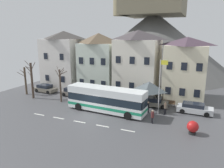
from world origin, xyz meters
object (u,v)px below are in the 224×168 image
object	(u,v)px
bus_shelter	(149,87)
parked_car_02	(45,88)
parked_car_01	(154,102)
pedestrian_00	(148,107)
flagpole	(160,83)
harbour_buoy	(193,127)
transit_bus	(106,100)
townhouse_03	(185,69)
public_bench	(168,103)
bare_tree_02	(25,80)
townhouse_02	(138,63)
parked_car_03	(73,92)
pedestrian_01	(152,116)
pedestrian_02	(165,108)
townhouse_00	(65,59)
bare_tree_01	(60,84)
townhouse_01	(99,63)
parked_car_00	(194,108)
hilltop_castle	(153,40)
bare_tree_00	(32,80)

from	to	relation	value
bus_shelter	parked_car_02	size ratio (longest dim) A/B	0.92
parked_car_01	pedestrian_00	bearing A→B (deg)	-98.47
flagpole	harbour_buoy	world-z (taller)	flagpole
transit_bus	parked_car_02	bearing A→B (deg)	165.02
townhouse_03	parked_car_01	size ratio (longest dim) A/B	2.47
public_bench	bare_tree_02	xyz separation A→B (m)	(-23.38, -3.11, 1.94)
townhouse_02	parked_car_03	world-z (taller)	townhouse_02
bus_shelter	townhouse_02	bearing A→B (deg)	120.09
pedestrian_01	pedestrian_02	xyz separation A→B (m)	(0.88, 3.41, 0.01)
parked_car_02	pedestrian_00	distance (m)	19.46
townhouse_00	public_bench	xyz separation A→B (m)	(20.45, -4.37, -4.85)
townhouse_00	flagpole	bearing A→B (deg)	-21.91
bare_tree_01	townhouse_03	bearing A→B (deg)	26.67
townhouse_03	pedestrian_02	distance (m)	8.84
townhouse_03	transit_bus	xyz separation A→B (m)	(-8.94, -9.87, -3.18)
bus_shelter	pedestrian_01	distance (m)	5.75
townhouse_02	townhouse_01	bearing A→B (deg)	-175.68
parked_car_00	pedestrian_01	world-z (taller)	pedestrian_01
townhouse_02	hilltop_castle	distance (m)	22.82
pedestrian_01	flagpole	size ratio (longest dim) A/B	0.23
parked_car_00	public_bench	distance (m)	3.82
bus_shelter	pedestrian_02	distance (m)	3.71
parked_car_02	public_bench	world-z (taller)	parked_car_02
bare_tree_02	pedestrian_02	bearing A→B (deg)	-0.72
flagpole	harbour_buoy	bearing A→B (deg)	-45.56
pedestrian_01	parked_car_02	bearing A→B (deg)	163.35
parked_car_03	hilltop_castle	bearing A→B (deg)	74.80
townhouse_02	bare_tree_02	xyz separation A→B (m)	(-17.49, -7.24, -2.94)
parked_car_02	harbour_buoy	world-z (taller)	harbour_buoy
townhouse_00	flagpole	size ratio (longest dim) A/B	1.51
parked_car_03	bare_tree_01	size ratio (longest dim) A/B	0.76
pedestrian_00	bare_tree_00	size ratio (longest dim) A/B	0.25
pedestrian_00	harbour_buoy	distance (m)	7.09
townhouse_00	bus_shelter	size ratio (longest dim) A/B	2.84
townhouse_00	parked_car_02	size ratio (longest dim) A/B	2.61
parked_car_02	harbour_buoy	size ratio (longest dim) A/B	2.85
pedestrian_02	townhouse_02	bearing A→B (deg)	128.22
pedestrian_02	pedestrian_01	bearing A→B (deg)	-104.55
bus_shelter	public_bench	world-z (taller)	bus_shelter
pedestrian_01	bare_tree_02	bearing A→B (deg)	170.67
townhouse_00	pedestrian_00	bearing A→B (deg)	-23.71
parked_car_03	harbour_buoy	world-z (taller)	harbour_buoy
pedestrian_01	public_bench	world-z (taller)	pedestrian_01
parked_car_02	parked_car_00	bearing A→B (deg)	1.93
parked_car_03	pedestrian_02	bearing A→B (deg)	-10.26
parked_car_02	bare_tree_02	distance (m)	3.63
pedestrian_02	flagpole	xyz separation A→B (m)	(-0.77, -0.16, 3.17)
townhouse_02	harbour_buoy	xyz separation A→B (m)	(9.46, -12.08, -4.57)
townhouse_03	parked_car_03	world-z (taller)	townhouse_03
hilltop_castle	parked_car_02	size ratio (longest dim) A/B	9.92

